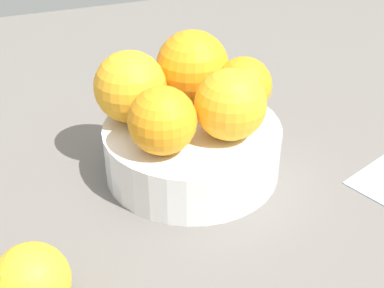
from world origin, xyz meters
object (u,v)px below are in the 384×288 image
at_px(orange_in_bowl_2, 162,121).
at_px(orange_loose_0, 32,281).
at_px(orange_in_bowl_0, 230,105).
at_px(orange_in_bowl_1, 244,85).
at_px(orange_in_bowl_4, 192,67).
at_px(orange_in_bowl_3, 130,87).
at_px(fruit_bowl, 192,149).

relative_size(orange_in_bowl_2, orange_loose_0, 1.09).
distance_m(orange_in_bowl_0, orange_loose_0, 0.24).
height_order(orange_in_bowl_1, orange_loose_0, orange_in_bowl_1).
relative_size(orange_in_bowl_0, orange_in_bowl_4, 0.90).
distance_m(orange_in_bowl_0, orange_in_bowl_3, 0.11).
bearing_deg(orange_in_bowl_0, orange_in_bowl_4, 6.29).
height_order(orange_in_bowl_4, orange_loose_0, orange_in_bowl_4).
bearing_deg(orange_loose_0, orange_in_bowl_0, -62.79).
relative_size(orange_in_bowl_4, orange_loose_0, 1.31).
bearing_deg(orange_in_bowl_2, orange_in_bowl_4, -34.90).
bearing_deg(orange_in_bowl_1, orange_in_bowl_4, 45.65).
relative_size(orange_in_bowl_0, orange_loose_0, 1.17).
distance_m(orange_in_bowl_1, orange_in_bowl_4, 0.06).
relative_size(orange_in_bowl_0, orange_in_bowl_2, 1.08).
distance_m(orange_in_bowl_2, orange_loose_0, 0.18).
distance_m(orange_in_bowl_0, orange_in_bowl_4, 0.08).
bearing_deg(orange_in_bowl_1, orange_in_bowl_3, 79.02).
xyz_separation_m(orange_in_bowl_0, orange_in_bowl_3, (0.07, 0.08, 0.00)).
relative_size(orange_in_bowl_2, orange_in_bowl_3, 0.88).
bearing_deg(orange_loose_0, orange_in_bowl_4, -46.15).
xyz_separation_m(orange_in_bowl_1, orange_in_bowl_3, (0.02, 0.12, 0.01)).
height_order(orange_in_bowl_1, orange_in_bowl_2, orange_in_bowl_2).
bearing_deg(orange_in_bowl_4, orange_loose_0, 133.85).
xyz_separation_m(orange_in_bowl_2, orange_in_bowl_4, (0.09, -0.06, 0.01)).
relative_size(orange_in_bowl_3, orange_loose_0, 1.23).
bearing_deg(fruit_bowl, orange_loose_0, 127.20).
bearing_deg(orange_in_bowl_3, orange_in_bowl_2, -168.74).
distance_m(fruit_bowl, orange_in_bowl_2, 0.08).
distance_m(orange_in_bowl_0, orange_in_bowl_1, 0.05).
bearing_deg(orange_in_bowl_0, fruit_bowl, 45.47).
distance_m(orange_in_bowl_3, orange_in_bowl_4, 0.08).
relative_size(fruit_bowl, orange_in_bowl_3, 2.48).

